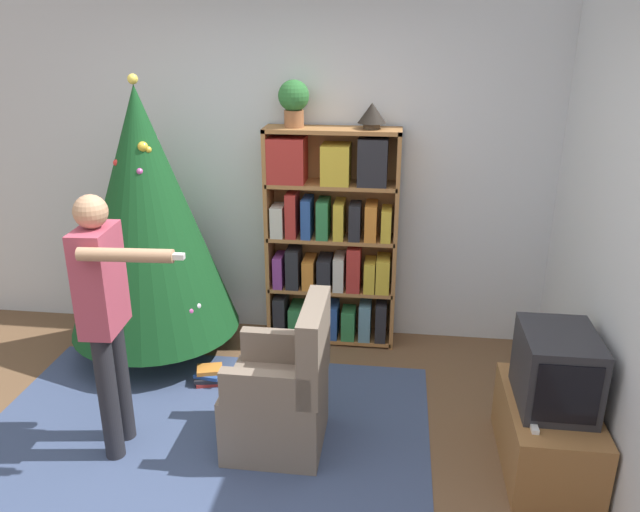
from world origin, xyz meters
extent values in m
plane|color=brown|center=(0.00, 0.00, 0.00)|extent=(14.00, 14.00, 0.00)
cube|color=silver|center=(0.00, 2.03, 1.30)|extent=(8.00, 0.10, 2.60)
cube|color=#3D4C70|center=(-0.28, 0.39, 0.00)|extent=(2.74, 2.06, 0.01)
cube|color=#A8703D|center=(-0.12, 1.82, 0.84)|extent=(0.03, 0.27, 1.67)
cube|color=#A8703D|center=(0.83, 1.82, 0.84)|extent=(0.03, 0.27, 1.67)
cube|color=#A8703D|center=(0.35, 1.82, 1.66)|extent=(0.99, 0.27, 0.03)
cube|color=#A8703D|center=(0.35, 1.95, 0.84)|extent=(0.99, 0.01, 1.67)
cube|color=#A8703D|center=(0.35, 1.82, 0.03)|extent=(0.96, 0.27, 0.03)
cube|color=#232328|center=(-0.04, 1.81, 0.20)|extent=(0.09, 0.25, 0.32)
cube|color=#2D7A42|center=(0.08, 1.81, 0.16)|extent=(0.11, 0.26, 0.23)
cube|color=beige|center=(0.22, 1.81, 0.17)|extent=(0.12, 0.26, 0.25)
cube|color=#284C93|center=(0.35, 1.80, 0.18)|extent=(0.12, 0.23, 0.26)
cube|color=#2D7A42|center=(0.50, 1.78, 0.16)|extent=(0.10, 0.19, 0.23)
cube|color=#5B899E|center=(0.62, 1.80, 0.19)|extent=(0.09, 0.24, 0.30)
cube|color=#232328|center=(0.75, 1.78, 0.20)|extent=(0.08, 0.19, 0.31)
cube|color=#A8703D|center=(0.35, 1.82, 0.44)|extent=(0.96, 0.27, 0.03)
cube|color=#843889|center=(-0.05, 1.79, 0.58)|extent=(0.07, 0.21, 0.25)
cube|color=#232328|center=(0.07, 1.80, 0.61)|extent=(0.10, 0.23, 0.31)
cube|color=orange|center=(0.19, 1.80, 0.57)|extent=(0.09, 0.24, 0.23)
cube|color=#232328|center=(0.31, 1.81, 0.58)|extent=(0.10, 0.24, 0.24)
cube|color=beige|center=(0.42, 1.80, 0.59)|extent=(0.08, 0.23, 0.26)
cube|color=#B22D28|center=(0.53, 1.80, 0.63)|extent=(0.10, 0.23, 0.34)
cube|color=gold|center=(0.65, 1.79, 0.57)|extent=(0.08, 0.21, 0.24)
cube|color=gold|center=(0.75, 1.80, 0.59)|extent=(0.10, 0.22, 0.27)
cube|color=#A8703D|center=(0.35, 1.82, 0.85)|extent=(0.96, 0.27, 0.03)
cube|color=beige|center=(-0.04, 1.78, 0.98)|extent=(0.09, 0.19, 0.23)
cube|color=#B22D28|center=(0.06, 1.79, 1.03)|extent=(0.08, 0.21, 0.33)
cube|color=#284C93|center=(0.17, 1.80, 1.01)|extent=(0.07, 0.22, 0.30)
cube|color=#2D7A42|center=(0.29, 1.80, 1.01)|extent=(0.09, 0.22, 0.29)
cube|color=gold|center=(0.41, 1.81, 1.00)|extent=(0.08, 0.25, 0.27)
cube|color=#232328|center=(0.53, 1.78, 1.00)|extent=(0.08, 0.19, 0.27)
cube|color=orange|center=(0.65, 1.81, 1.00)|extent=(0.09, 0.25, 0.27)
cube|color=gold|center=(0.76, 1.79, 0.99)|extent=(0.07, 0.22, 0.24)
cube|color=#A8703D|center=(0.35, 1.82, 1.26)|extent=(0.96, 0.27, 0.03)
cube|color=#B22D28|center=(0.03, 1.81, 1.44)|extent=(0.27, 0.25, 0.33)
cube|color=gold|center=(0.38, 1.80, 1.42)|extent=(0.20, 0.24, 0.28)
cube|color=#232328|center=(0.65, 1.81, 1.44)|extent=(0.21, 0.24, 0.34)
cube|color=#996638|center=(1.72, 0.46, 0.20)|extent=(0.47, 0.82, 0.41)
cube|color=#28282D|center=(1.72, 0.46, 0.62)|extent=(0.39, 0.50, 0.43)
cube|color=black|center=(1.72, 0.21, 0.62)|extent=(0.32, 0.01, 0.33)
cube|color=white|center=(1.58, 0.22, 0.42)|extent=(0.04, 0.12, 0.02)
cylinder|color=#4C3323|center=(-0.93, 1.44, 0.05)|extent=(0.36, 0.36, 0.10)
cylinder|color=brown|center=(-0.93, 1.44, 0.16)|extent=(0.08, 0.08, 0.12)
cone|color=#14471E|center=(-0.93, 1.44, 1.11)|extent=(1.23, 1.23, 1.77)
sphere|color=silver|center=(-0.52, 1.19, 0.53)|extent=(0.06, 0.06, 0.06)
sphere|color=red|center=(-1.35, 1.46, 0.70)|extent=(0.07, 0.07, 0.07)
sphere|color=red|center=(-1.05, 1.33, 1.49)|extent=(0.05, 0.05, 0.05)
sphere|color=gold|center=(-0.86, 1.33, 1.60)|extent=(0.07, 0.07, 0.07)
sphere|color=#B74C93|center=(-0.55, 1.13, 0.51)|extent=(0.05, 0.05, 0.05)
sphere|color=#B74C93|center=(-0.87, 1.27, 1.45)|extent=(0.05, 0.05, 0.05)
sphere|color=#B74C93|center=(-0.86, 1.55, 1.61)|extent=(0.06, 0.06, 0.06)
sphere|color=silver|center=(-1.21, 1.34, 1.09)|extent=(0.06, 0.06, 0.06)
sphere|color=gold|center=(-0.83, 1.35, 1.58)|extent=(0.05, 0.05, 0.05)
sphere|color=#E5CC4C|center=(-0.93, 1.44, 2.02)|extent=(0.07, 0.07, 0.07)
cube|color=#7A6B5B|center=(0.17, 0.47, 0.21)|extent=(0.56, 0.56, 0.42)
cube|color=#7A6B5B|center=(0.40, 0.47, 0.67)|extent=(0.12, 0.56, 0.50)
cube|color=#7A6B5B|center=(0.17, 0.71, 0.52)|extent=(0.50, 0.08, 0.20)
cube|color=#7A6B5B|center=(0.17, 0.23, 0.52)|extent=(0.50, 0.08, 0.20)
cylinder|color=#232328|center=(-0.74, 0.40, 0.39)|extent=(0.11, 0.11, 0.78)
cylinder|color=#232328|center=(-0.73, 0.22, 0.39)|extent=(0.11, 0.11, 0.78)
cube|color=#AD4256|center=(-0.74, 0.31, 1.07)|extent=(0.20, 0.33, 0.59)
cylinder|color=tan|center=(-0.75, 0.51, 1.04)|extent=(0.07, 0.07, 0.47)
cylinder|color=tan|center=(-0.49, 0.13, 1.30)|extent=(0.48, 0.10, 0.07)
cube|color=white|center=(-0.25, 0.14, 1.30)|extent=(0.11, 0.04, 0.03)
sphere|color=tan|center=(-0.74, 0.31, 1.46)|extent=(0.18, 0.18, 0.18)
cylinder|color=#935B38|center=(0.08, 1.82, 1.73)|extent=(0.14, 0.14, 0.12)
sphere|color=#2D7033|center=(0.08, 1.82, 1.89)|extent=(0.22, 0.22, 0.22)
cylinder|color=#473828|center=(0.63, 1.82, 1.69)|extent=(0.12, 0.12, 0.04)
cone|color=black|center=(0.63, 1.82, 1.78)|extent=(0.20, 0.20, 0.14)
cube|color=#B22D28|center=(-0.43, 1.05, 0.02)|extent=(0.20, 0.19, 0.03)
cube|color=#232328|center=(-0.41, 1.06, 0.05)|extent=(0.24, 0.19, 0.03)
cube|color=#284C93|center=(-0.42, 1.06, 0.07)|extent=(0.19, 0.17, 0.03)
cube|color=orange|center=(-0.42, 1.06, 0.10)|extent=(0.20, 0.17, 0.03)
camera|label=1|loc=(0.83, -2.60, 2.37)|focal=35.00mm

